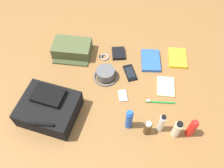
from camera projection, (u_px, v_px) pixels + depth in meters
name	position (u px, v px, depth m)	size (l,w,h in m)	color
ground_plane	(112.00, 88.00, 1.58)	(2.64, 2.02, 0.02)	brown
backpack	(49.00, 108.00, 1.41)	(0.37, 0.33, 0.15)	black
toiletry_pouch	(72.00, 49.00, 1.70)	(0.27, 0.21, 0.09)	#47512D
bucket_hat	(106.00, 74.00, 1.59)	(0.16, 0.16, 0.07)	#555555
sunscreen_spray	(192.00, 128.00, 1.33)	(0.04, 0.04, 0.15)	red
lotion_bottle	(177.00, 129.00, 1.33)	(0.05, 0.05, 0.14)	beige
toothpaste_tube	(161.00, 123.00, 1.34)	(0.03, 0.03, 0.17)	white
cologne_bottle	(148.00, 128.00, 1.35)	(0.04, 0.04, 0.11)	#473319
deodorant_spray	(129.00, 119.00, 1.35)	(0.04, 0.04, 0.17)	blue
paperback_novel	(177.00, 58.00, 1.70)	(0.12, 0.17, 0.02)	yellow
travel_guidebook	(151.00, 61.00, 1.68)	(0.14, 0.20, 0.02)	blue
cell_phone	(130.00, 73.00, 1.63)	(0.11, 0.15, 0.01)	black
media_player	(123.00, 96.00, 1.53)	(0.07, 0.09, 0.01)	#B7B7BC
wristwatch	(104.00, 57.00, 1.71)	(0.07, 0.06, 0.01)	#99999E
toothbrush	(159.00, 102.00, 1.50)	(0.18, 0.02, 0.02)	#198C33
wallet	(118.00, 53.00, 1.72)	(0.09, 0.11, 0.02)	black
notepad	(166.00, 87.00, 1.56)	(0.11, 0.15, 0.02)	beige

